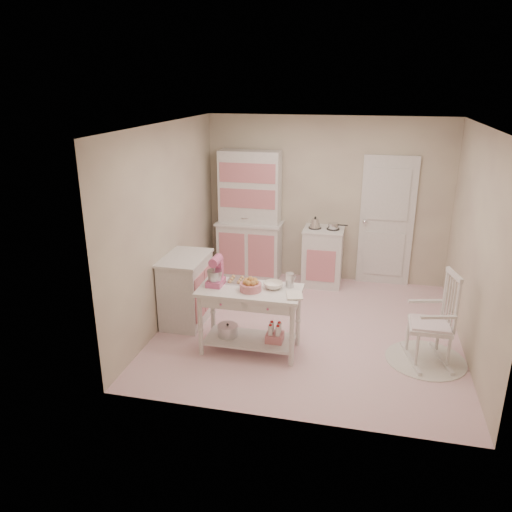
{
  "coord_description": "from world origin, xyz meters",
  "views": [
    {
      "loc": [
        0.64,
        -5.87,
        3.08
      ],
      "look_at": [
        -0.66,
        -0.19,
        1.03
      ],
      "focal_mm": 35.0,
      "sensor_mm": 36.0,
      "label": 1
    }
  ],
  "objects": [
    {
      "name": "bread_basket",
      "position": [
        -0.6,
        -0.74,
        0.85
      ],
      "size": [
        0.25,
        0.25,
        0.09
      ],
      "primitive_type": "cylinder",
      "color": "#D27881",
      "rests_on": "work_table"
    },
    {
      "name": "cookie_tray",
      "position": [
        -0.77,
        -0.51,
        0.81
      ],
      "size": [
        0.34,
        0.24,
        0.02
      ],
      "primitive_type": "cube",
      "color": "silver",
      "rests_on": "work_table"
    },
    {
      "name": "rocking_chair",
      "position": [
        1.44,
        -0.47,
        0.55
      ],
      "size": [
        0.64,
        0.81,
        1.1
      ],
      "primitive_type": "cube",
      "rotation": [
        0.0,
        0.0,
        0.24
      ],
      "color": "silver",
      "rests_on": "ground"
    },
    {
      "name": "base_cabinet",
      "position": [
        -1.63,
        -0.12,
        0.46
      ],
      "size": [
        0.54,
        0.84,
        0.92
      ],
      "primitive_type": "cube",
      "color": "silver",
      "rests_on": "ground"
    },
    {
      "name": "stove",
      "position": [
        0.01,
        1.61,
        0.46
      ],
      "size": [
        0.62,
        0.57,
        0.92
      ],
      "primitive_type": "cube",
      "color": "silver",
      "rests_on": "ground"
    },
    {
      "name": "recipe_book",
      "position": [
        -0.17,
        -0.81,
        0.81
      ],
      "size": [
        0.23,
        0.27,
        0.02
      ],
      "primitive_type": "imported",
      "rotation": [
        0.0,
        0.0,
        0.23
      ],
      "color": "white",
      "rests_on": "work_table"
    },
    {
      "name": "room_shell",
      "position": [
        0.0,
        0.0,
        1.65
      ],
      "size": [
        3.84,
        3.84,
        2.62
      ],
      "color": "pink",
      "rests_on": "ground"
    },
    {
      "name": "mixing_bowl",
      "position": [
        -0.36,
        -0.61,
        0.84
      ],
      "size": [
        0.23,
        0.23,
        0.07
      ],
      "primitive_type": "imported",
      "color": "white",
      "rests_on": "work_table"
    },
    {
      "name": "stand_mixer",
      "position": [
        -1.04,
        -0.67,
        0.97
      ],
      "size": [
        0.21,
        0.29,
        0.34
      ],
      "primitive_type": "cube",
      "rotation": [
        0.0,
        0.0,
        -0.03
      ],
      "color": "#D2598D",
      "rests_on": "work_table"
    },
    {
      "name": "door",
      "position": [
        0.95,
        1.87,
        1.02
      ],
      "size": [
        0.82,
        0.05,
        2.04
      ],
      "primitive_type": "cube",
      "color": "silver",
      "rests_on": "ground"
    },
    {
      "name": "lace_rug",
      "position": [
        1.44,
        -0.47,
        0.01
      ],
      "size": [
        0.92,
        0.92,
        0.01
      ],
      "primitive_type": "cylinder",
      "color": "white",
      "rests_on": "ground"
    },
    {
      "name": "work_table",
      "position": [
        -0.62,
        -0.69,
        0.4
      ],
      "size": [
        1.2,
        0.6,
        0.8
      ],
      "primitive_type": "cube",
      "color": "silver",
      "rests_on": "ground"
    },
    {
      "name": "hutch",
      "position": [
        -1.19,
        1.66,
        1.04
      ],
      "size": [
        1.06,
        0.5,
        2.08
      ],
      "primitive_type": "cube",
      "color": "silver",
      "rests_on": "ground"
    },
    {
      "name": "metal_pitcher",
      "position": [
        -0.18,
        -0.53,
        0.89
      ],
      "size": [
        0.1,
        0.1,
        0.17
      ],
      "primitive_type": "cylinder",
      "color": "silver",
      "rests_on": "work_table"
    }
  ]
}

